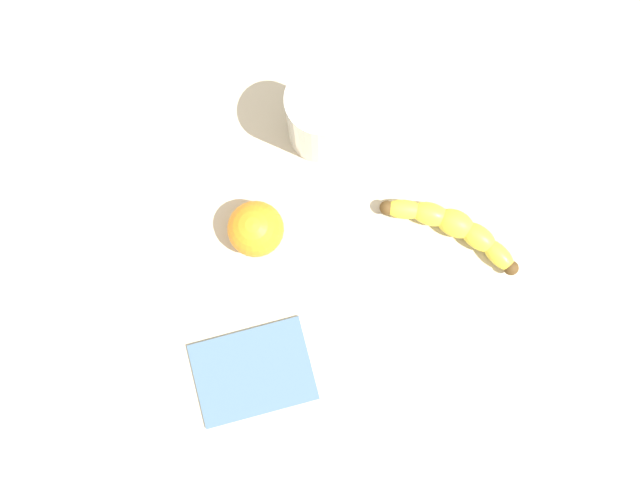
% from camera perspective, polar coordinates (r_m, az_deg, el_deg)
% --- Properties ---
extents(wooden_tabletop, '(1.20, 1.20, 0.03)m').
position_cam_1_polar(wooden_tabletop, '(0.83, 3.36, 1.37)').
color(wooden_tabletop, beige).
rests_on(wooden_tabletop, ground).
extents(banana, '(0.18, 0.10, 0.04)m').
position_cam_1_polar(banana, '(0.82, 12.31, 1.19)').
color(banana, yellow).
rests_on(banana, wooden_tabletop).
extents(smoothie_glass, '(0.08, 0.08, 0.13)m').
position_cam_1_polar(smoothie_glass, '(0.78, 0.02, 11.34)').
color(smoothie_glass, silver).
rests_on(smoothie_glass, wooden_tabletop).
extents(orange_fruit, '(0.07, 0.07, 0.07)m').
position_cam_1_polar(orange_fruit, '(0.78, -6.01, 1.07)').
color(orange_fruit, orange).
rests_on(orange_fruit, wooden_tabletop).
extents(folded_napkin, '(0.18, 0.15, 0.01)m').
position_cam_1_polar(folded_napkin, '(0.81, -6.25, -12.07)').
color(folded_napkin, slate).
rests_on(folded_napkin, wooden_tabletop).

